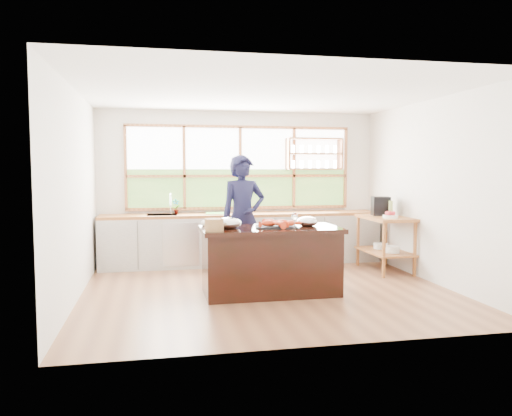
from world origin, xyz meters
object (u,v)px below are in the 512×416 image
object	(u,v)px
espresso_machine	(381,206)
wicker_basket	(214,225)
island	(270,260)
cook	(243,218)

from	to	relation	value
espresso_machine	wicker_basket	bearing A→B (deg)	-139.00
island	wicker_basket	distance (m)	0.97
cook	wicker_basket	size ratio (longest dim) A/B	7.81
wicker_basket	island	bearing A→B (deg)	16.95
island	cook	world-z (taller)	cook
cook	espresso_machine	size ratio (longest dim) A/B	5.97
island	cook	bearing A→B (deg)	103.94
espresso_machine	wicker_basket	distance (m)	3.34
cook	espresso_machine	bearing A→B (deg)	-0.01
cook	espresso_machine	world-z (taller)	cook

